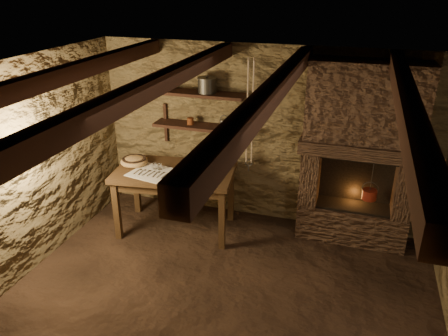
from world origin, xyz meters
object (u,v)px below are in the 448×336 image
(work_table, at_px, (176,198))
(wooden_bowl, at_px, (134,161))
(stoneware_jug, at_px, (223,154))
(iron_stockpot, at_px, (207,86))
(red_pot, at_px, (369,194))

(work_table, bearing_deg, wooden_bowl, 171.03)
(stoneware_jug, height_order, wooden_bowl, stoneware_jug)
(work_table, xyz_separation_m, iron_stockpot, (0.27, 0.55, 1.39))
(work_table, relative_size, iron_stockpot, 6.76)
(work_table, distance_m, stoneware_jug, 0.86)
(stoneware_jug, bearing_deg, work_table, -157.78)
(wooden_bowl, bearing_deg, iron_stockpot, 32.14)
(wooden_bowl, distance_m, red_pot, 3.04)
(work_table, xyz_separation_m, stoneware_jug, (0.56, 0.27, 0.58))
(stoneware_jug, bearing_deg, red_pot, 1.39)
(work_table, relative_size, wooden_bowl, 4.48)
(wooden_bowl, relative_size, iron_stockpot, 1.51)
(wooden_bowl, bearing_deg, work_table, -1.20)
(work_table, bearing_deg, red_pot, 2.22)
(work_table, distance_m, red_pot, 2.47)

